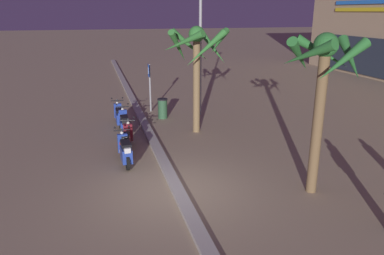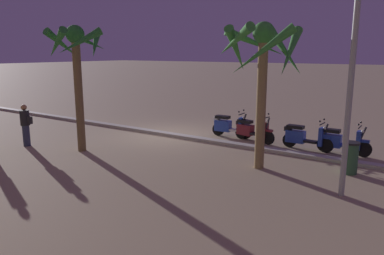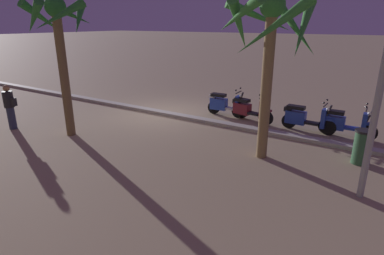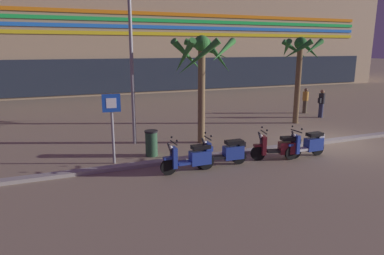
{
  "view_description": "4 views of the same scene",
  "coord_description": "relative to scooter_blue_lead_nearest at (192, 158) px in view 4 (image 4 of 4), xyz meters",
  "views": [
    {
      "loc": [
        9.38,
        -2.01,
        4.91
      ],
      "look_at": [
        -3.26,
        1.36,
        0.8
      ],
      "focal_mm": 34.79,
      "sensor_mm": 36.0,
      "label": 1
    },
    {
      "loc": [
        -9.5,
        12.24,
        3.51
      ],
      "look_at": [
        -3.32,
        3.03,
        1.23
      ],
      "focal_mm": 34.6,
      "sensor_mm": 36.0,
      "label": 2
    },
    {
      "loc": [
        -7.91,
        10.13,
        3.64
      ],
      "look_at": [
        -3.54,
        3.21,
        0.92
      ],
      "focal_mm": 29.66,
      "sensor_mm": 36.0,
      "label": 3
    },
    {
      "loc": [
        -10.72,
        -10.81,
        3.88
      ],
      "look_at": [
        -6.43,
        -0.15,
        1.23
      ],
      "focal_mm": 32.43,
      "sensor_mm": 36.0,
      "label": 4
    }
  ],
  "objects": [
    {
      "name": "litter_bin",
      "position": [
        -0.76,
        2.1,
        0.03
      ],
      "size": [
        0.48,
        0.48,
        0.95
      ],
      "color": "#2D5638",
      "rests_on": "ground"
    },
    {
      "name": "scooter_blue_lead_nearest",
      "position": [
        0.0,
        0.0,
        0.0
      ],
      "size": [
        1.82,
        0.56,
        1.17
      ],
      "color": "black",
      "rests_on": "ground"
    },
    {
      "name": "crossing_sign",
      "position": [
        -2.19,
        1.72,
        1.05
      ],
      "size": [
        0.6,
        0.14,
        2.4
      ],
      "color": "#939399",
      "rests_on": "ground"
    },
    {
      "name": "curb_strip",
      "position": [
        6.79,
        1.09,
        -0.4
      ],
      "size": [
        60.0,
        0.36,
        0.12
      ],
      "primitive_type": "cube",
      "color": "#ADA89E",
      "rests_on": "ground"
    },
    {
      "name": "palm_tree_by_mall_entrance",
      "position": [
        7.79,
        4.76,
        2.91
      ],
      "size": [
        2.11,
        2.13,
        4.4
      ],
      "color": "brown",
      "rests_on": "ground"
    },
    {
      "name": "palm_tree_near_sign",
      "position": [
        1.7,
        3.11,
        2.87
      ],
      "size": [
        2.65,
        2.89,
        4.36
      ],
      "color": "olive",
      "rests_on": "ground"
    },
    {
      "name": "ground_plane",
      "position": [
        6.79,
        1.04,
        -0.46
      ],
      "size": [
        200.0,
        200.0,
        0.0
      ],
      "primitive_type": "plane",
      "color": "#9E896B"
    },
    {
      "name": "mall_facade_backdrop",
      "position": [
        6.71,
        25.89,
        5.8
      ],
      "size": [
        45.22,
        13.28,
        12.53
      ],
      "color": "tan",
      "rests_on": "ground"
    },
    {
      "name": "scooter_blue_far_back",
      "position": [
        1.24,
        0.1,
        0.0
      ],
      "size": [
        1.86,
        0.56,
        1.17
      ],
      "color": "black",
      "rests_on": "ground"
    },
    {
      "name": "scooter_blue_last_in_row",
      "position": [
        4.47,
        -0.14,
        0.01
      ],
      "size": [
        1.76,
        0.56,
        1.17
      ],
      "color": "black",
      "rests_on": "ground"
    },
    {
      "name": "pedestrian_by_palm_tree",
      "position": [
        10.08,
        5.47,
        0.38
      ],
      "size": [
        0.46,
        0.34,
        1.58
      ],
      "color": "#2D3351",
      "rests_on": "ground"
    },
    {
      "name": "scooter_maroon_gap_after_mid",
      "position": [
        3.36,
        -0.01,
        -0.01
      ],
      "size": [
        1.84,
        0.72,
        1.17
      ],
      "color": "black",
      "rests_on": "ground"
    },
    {
      "name": "street_lamp",
      "position": [
        -0.96,
        4.0,
        3.81
      ],
      "size": [
        0.36,
        0.36,
        7.04
      ],
      "color": "#939399",
      "rests_on": "ground"
    },
    {
      "name": "pedestrian_window_shopping",
      "position": [
        10.14,
        6.9,
        0.33
      ],
      "size": [
        0.34,
        0.34,
        1.51
      ],
      "color": "brown",
      "rests_on": "ground"
    }
  ]
}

